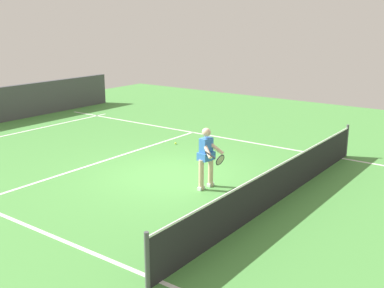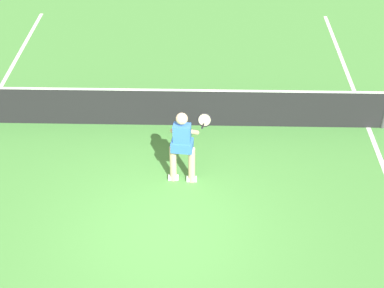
{
  "view_description": "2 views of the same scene",
  "coord_description": "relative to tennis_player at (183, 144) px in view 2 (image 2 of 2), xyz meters",
  "views": [
    {
      "loc": [
        9.46,
        7.69,
        4.15
      ],
      "look_at": [
        0.45,
        1.06,
        1.14
      ],
      "focal_mm": 43.96,
      "sensor_mm": 36.0,
      "label": 1
    },
    {
      "loc": [
        0.66,
        -7.34,
        7.31
      ],
      "look_at": [
        0.46,
        1.16,
        1.02
      ],
      "focal_mm": 54.4,
      "sensor_mm": 36.0,
      "label": 2
    }
  ],
  "objects": [
    {
      "name": "tennis_player",
      "position": [
        0.0,
        0.0,
        0.0
      ],
      "size": [
        0.84,
        0.91,
        1.55
      ],
      "color": "beige",
      "rests_on": "ground"
    },
    {
      "name": "court_net",
      "position": [
        -0.28,
        1.86,
        -0.38
      ],
      "size": [
        9.27,
        0.08,
        1.0
      ],
      "color": "#4C4C51",
      "rests_on": "ground"
    },
    {
      "name": "ground_plane",
      "position": [
        -0.28,
        -1.39,
        -0.85
      ],
      "size": [
        26.28,
        26.28,
        0.0
      ],
      "primitive_type": "plane",
      "color": "#4C9342"
    }
  ]
}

